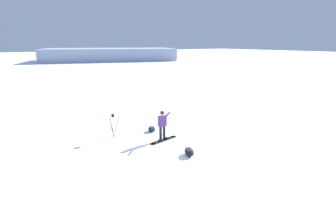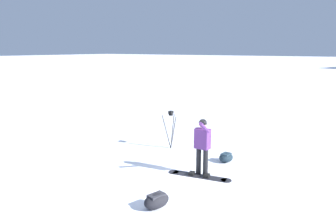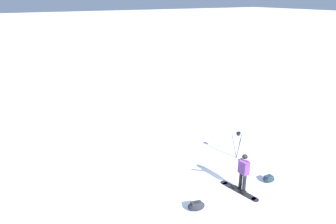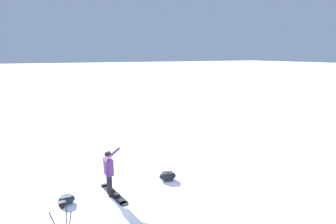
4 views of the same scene
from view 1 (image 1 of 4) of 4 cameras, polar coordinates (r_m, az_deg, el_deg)
name	(u,v)px [view 1 (image 1 of 4)]	position (r m, az deg, el deg)	size (l,w,h in m)	color
ground_plane	(160,147)	(12.33, -1.87, -8.23)	(300.00, 300.00, 0.00)	white
snowboarder	(162,122)	(12.85, -1.34, -2.50)	(0.47, 0.62, 1.64)	black
snowboard	(163,140)	(13.08, -1.07, -6.63)	(1.80, 0.58, 0.10)	black
gear_bag_large	(152,129)	(14.33, -3.85, -4.04)	(0.44, 0.55, 0.28)	#192833
camera_tripod	(113,121)	(13.43, -12.88, -2.11)	(0.57, 0.50, 1.36)	#262628
gear_bag_small	(189,152)	(11.43, 5.02, -9.34)	(0.54, 0.72, 0.34)	black
distant_ridge	(110,54)	(74.81, -13.47, 13.10)	(39.15, 25.56, 3.46)	#9EABC5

